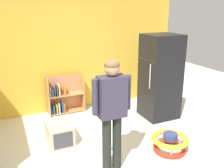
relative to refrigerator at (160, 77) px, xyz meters
The scene contains 7 objects.
ground_plane 2.13m from the refrigerator, 145.04° to the right, with size 12.00×12.00×0.00m, color silver.
back_wall 2.05m from the refrigerator, 142.40° to the left, with size 5.20×0.06×2.70m, color gold.
refrigerator is the anchor object (origin of this frame).
bookshelf 2.19m from the refrigerator, 150.79° to the left, with size 0.80×0.28×0.85m.
standing_person 2.13m from the refrigerator, 143.03° to the right, with size 0.57×0.22×1.64m.
baby_walker 1.59m from the refrigerator, 116.93° to the right, with size 0.60×0.60×0.32m.
pet_carrier 2.36m from the refrigerator, behind, with size 0.42×0.55×0.36m.
Camera 1 is at (-1.39, -2.98, 2.27)m, focal length 39.01 mm.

